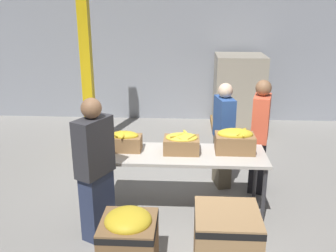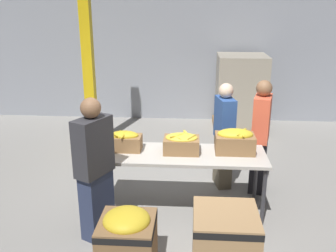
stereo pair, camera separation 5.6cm
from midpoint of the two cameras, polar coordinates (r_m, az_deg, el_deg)
The scene contains 13 objects.
ground_plane at distance 5.14m, azimuth 1.91°, elevation -12.43°, with size 30.00×30.00×0.00m, color gray.
wall_back at distance 8.56m, azimuth 3.13°, elevation 14.11°, with size 16.00×0.08×4.00m.
sorting_table at distance 4.80m, azimuth 2.00°, elevation -4.84°, with size 2.21×0.73×0.80m.
banana_box_0 at distance 4.86m, azimuth -6.31°, elevation -2.23°, with size 0.43×0.31×0.26m.
banana_box_1 at distance 4.76m, azimuth 2.40°, elevation -2.56°, with size 0.45×0.33×0.27m.
banana_box_2 at distance 4.83m, azimuth 10.49°, elevation -2.22°, with size 0.49×0.33×0.31m.
volunteer_0 at distance 5.50m, azimuth 8.80°, elevation -1.56°, with size 0.29×0.45×1.56m.
volunteer_1 at distance 4.30m, azimuth -10.72°, elevation -6.67°, with size 0.40×0.50×1.67m.
volunteer_2 at distance 5.45m, azimuth 14.15°, elevation -1.71°, with size 0.32×0.48×1.63m.
donation_bin_0 at distance 3.97m, azimuth -5.80°, elevation -16.70°, with size 0.56×0.56×0.67m.
donation_bin_1 at distance 3.93m, azimuth 9.05°, elevation -16.93°, with size 0.64×0.64×0.69m.
support_pillar at distance 6.94m, azimuth -12.05°, elevation 12.77°, with size 0.19×0.19×4.00m.
pallet_stack_0 at distance 8.14m, azimuth 11.18°, elevation 4.92°, with size 1.10×1.10×1.59m.
Camera 2 is at (0.17, -4.41, 2.62)m, focal length 40.00 mm.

